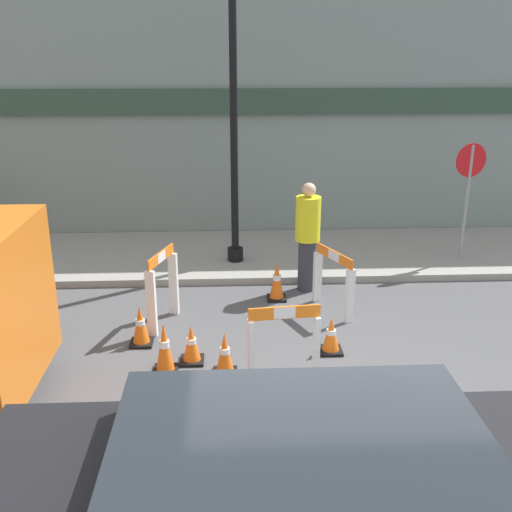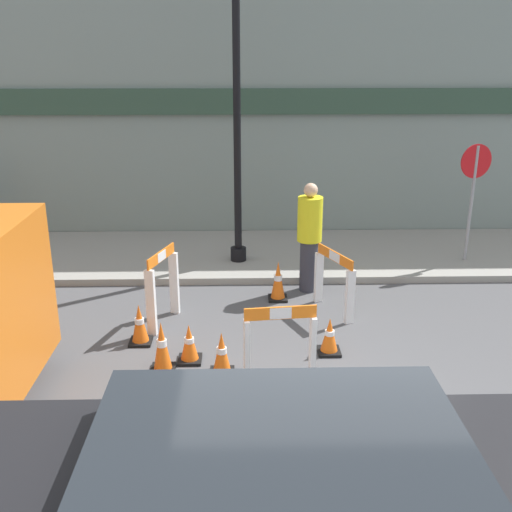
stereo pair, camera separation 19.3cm
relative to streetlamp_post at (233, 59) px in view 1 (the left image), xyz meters
name	(u,v)px [view 1 (the left image)]	position (x,y,z in m)	size (l,w,h in m)	color
ground_plane	(323,453)	(0.78, -5.43, -3.64)	(60.00, 60.00, 0.00)	#4C4C4F
sidewalk_slab	(276,254)	(0.78, 0.48, -3.57)	(18.00, 2.82, 0.12)	gray
storefront_facade	(271,103)	(0.78, 1.96, -0.88)	(18.00, 0.22, 5.50)	gray
streetlamp_post	(233,59)	(0.00, 0.00, 0.00)	(0.44, 0.44, 5.49)	black
stop_sign	(469,183)	(4.15, -0.09, -2.09)	(0.59, 0.16, 2.12)	gray
barricade_0	(163,286)	(-1.07, -2.39, -3.04)	(0.39, 0.82, 1.11)	white
barricade_1	(284,345)	(0.50, -4.20, -3.07)	(0.84, 0.22, 1.04)	white
barricade_2	(333,278)	(1.44, -2.05, -3.10)	(0.50, 0.91, 0.97)	white
traffic_cone_0	(225,355)	(-0.19, -3.87, -3.36)	(0.30, 0.30, 0.57)	black
traffic_cone_1	(164,348)	(-0.93, -3.76, -3.32)	(0.30, 0.30, 0.66)	black
traffic_cone_2	(191,345)	(-0.61, -3.53, -3.39)	(0.30, 0.30, 0.51)	black
traffic_cone_3	(140,326)	(-1.32, -3.01, -3.36)	(0.30, 0.30, 0.56)	black
traffic_cone_4	(277,281)	(0.63, -1.56, -3.33)	(0.30, 0.30, 0.64)	black
traffic_cone_5	(331,336)	(1.20, -3.35, -3.40)	(0.30, 0.30, 0.50)	black
person_worker	(308,234)	(1.15, -1.18, -2.67)	(0.54, 0.54, 1.80)	#33333D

